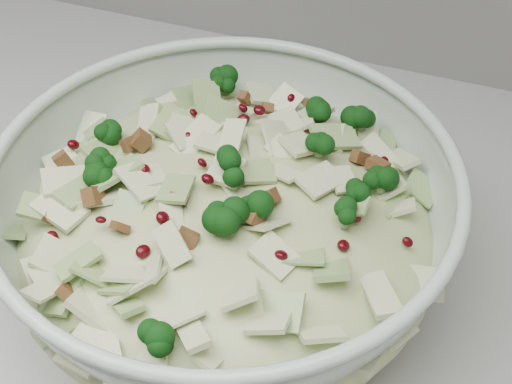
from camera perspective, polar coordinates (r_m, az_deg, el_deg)
mixing_bowl at (r=0.55m, az=-2.37°, el=-3.04°), size 0.44×0.44×0.14m
salad at (r=0.54m, az=-2.44°, el=-1.40°), size 0.45×0.45×0.14m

